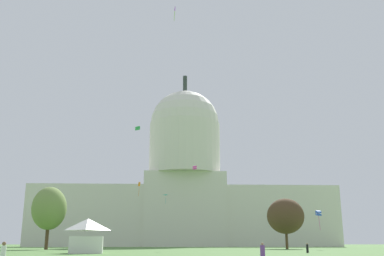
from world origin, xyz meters
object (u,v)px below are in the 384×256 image
Objects in this scene: kite_turquoise_low at (166,196)px; tree_east_near at (285,216)px; person_black_near_tent at (307,248)px; kite_violet_high at (175,11)px; kite_green_mid at (138,128)px; tree_west_near at (49,208)px; person_white_mid_left at (3,255)px; kite_magenta_low at (195,168)px; capitol_building at (185,184)px; event_tent at (87,236)px; person_purple_back_left at (263,252)px; kite_orange_mid at (139,186)px; kite_blue_low at (318,213)px.

tree_east_near is at bearing 146.79° from kite_turquoise_low.
person_black_near_tent is 0.56× the size of kite_violet_high.
kite_green_mid is (-30.87, 54.90, 33.00)m from person_black_near_tent.
person_white_mid_left is (16.89, -74.87, -8.46)m from tree_west_near.
tree_east_near is 13.60× the size of kite_magenta_low.
kite_turquoise_low is (-6.49, 65.72, 0.43)m from kite_magenta_low.
capitol_building reaches higher than event_tent.
kite_turquoise_low reaches higher than person_purple_back_left.
kite_violet_high is at bearing 170.02° from kite_orange_mid.
tree_west_near is 72.22m from person_purple_back_left.
event_tent is at bearing -66.99° from tree_west_near.
kite_green_mid is at bearing 60.24° from kite_violet_high.
capitol_building is 43.57× the size of kite_turquoise_low.
person_white_mid_left is at bearing -34.85° from kite_green_mid.
kite_magenta_low is at bearing -177.50° from kite_orange_mid.
kite_magenta_low reaches higher than tree_west_near.
kite_turquoise_low is at bearing 63.75° from tree_west_near.
kite_turquoise_low is 1.82× the size of kite_green_mid.
kite_turquoise_low is (9.70, 128.79, 16.75)m from person_white_mid_left.
kite_green_mid reaches higher than event_tent.
person_white_mid_left is at bearing 131.28° from person_black_near_tent.
kite_turquoise_low reaches higher than person_white_mid_left.
capitol_building is 28.16× the size of kite_blue_low.
capitol_building is 84.00m from tree_west_near.
kite_green_mid is (-18.39, 81.21, 32.99)m from person_purple_back_left.
kite_turquoise_low is 0.65× the size of kite_blue_low.
kite_magenta_low is 0.63× the size of kite_green_mid.
tree_east_near is (23.32, -67.50, -16.58)m from capitol_building.
tree_east_near is 62.43m from kite_violet_high.
tree_west_near is 14.66× the size of kite_magenta_low.
tree_west_near is 3.45× the size of kite_orange_mid.
event_tent is at bearing 106.13° from kite_turquoise_low.
kite_magenta_low is at bearing 118.79° from kite_turquoise_low.
kite_green_mid is (-0.56, -5.74, 15.92)m from kite_orange_mid.
kite_violet_high reaches higher than kite_green_mid.
kite_orange_mid is 1.55× the size of kite_violet_high.
kite_blue_low is 57.07m from kite_violet_high.
event_tent is 33.80m from person_black_near_tent.
event_tent is 2.30× the size of kite_turquoise_low.
kite_violet_high reaches higher than person_white_mid_left.
kite_blue_low is (43.02, -29.39, -9.71)m from kite_orange_mid.
event_tent is 38.52m from person_white_mid_left.
tree_west_near is 61.15m from person_black_near_tent.
kite_magenta_low is at bearing -0.74° from kite_blue_low.
kite_magenta_low is 38.46m from kite_green_mid.
person_black_near_tent is at bearing -33.38° from kite_violet_high.
kite_blue_low is (28.82, 7.75, -9.04)m from kite_magenta_low.
kite_turquoise_low is 68.53m from kite_blue_low.
kite_green_mid reaches higher than person_black_near_tent.
kite_magenta_low is (-24.24, -19.54, 9.01)m from tree_east_near.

